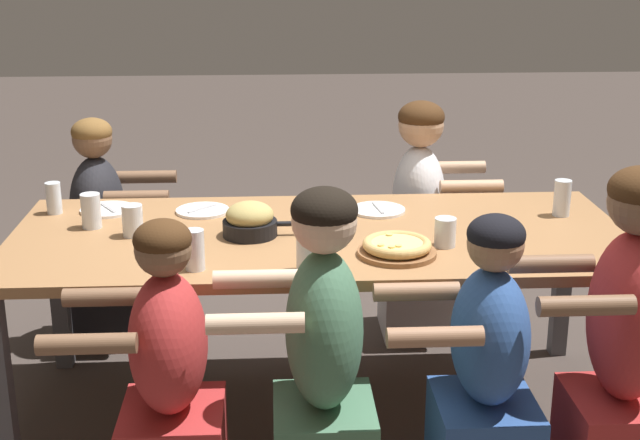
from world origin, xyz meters
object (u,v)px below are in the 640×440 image
drinking_glass_e (307,254)px  diner_near_right (623,361)px  skillet_bowl (250,221)px  drinking_glass_d (195,253)px  drinking_glass_c (133,222)px  empty_plate_a (203,211)px  drinking_glass_f (445,234)px  drinking_glass_b (326,237)px  empty_plate_b (378,210)px  diner_far_midright (418,228)px  empty_plate_c (108,210)px  diner_far_left (101,243)px  drinking_glass_g (91,213)px  diner_near_midright (485,388)px  drinking_glass_a (54,200)px  pizza_board_main (397,247)px  diner_near_center (323,377)px  diner_near_midleft (170,397)px  drinking_glass_h (562,200)px

drinking_glass_e → diner_near_right: bearing=-18.0°
skillet_bowl → drinking_glass_d: size_ratio=2.11×
drinking_glass_c → drinking_glass_e: drinking_glass_e is taller
empty_plate_a → drinking_glass_f: size_ratio=2.04×
drinking_glass_b → diner_near_right: 1.08m
drinking_glass_d → skillet_bowl: bearing=62.5°
empty_plate_b → drinking_glass_f: 0.48m
skillet_bowl → diner_far_midright: size_ratio=0.26×
drinking_glass_e → empty_plate_c: bearing=137.5°
skillet_bowl → diner_far_left: bearing=133.6°
empty_plate_a → drinking_glass_b: size_ratio=1.98×
drinking_glass_e → empty_plate_a: bearing=120.2°
drinking_glass_g → diner_near_midright: 1.64m
empty_plate_a → drinking_glass_a: 0.60m
pizza_board_main → empty_plate_c: 1.26m
drinking_glass_b → diner_near_center: size_ratio=0.10×
empty_plate_b → drinking_glass_c: bearing=-165.2°
drinking_glass_g → diner_far_left: diner_far_left is taller
diner_near_midleft → diner_far_midright: 1.77m
diner_far_midright → drinking_glass_b: bearing=-28.2°
drinking_glass_g → diner_near_midright: diner_near_midright is taller
empty_plate_b → diner_far_midright: diner_far_midright is taller
drinking_glass_c → drinking_glass_h: (1.69, 0.16, 0.01)m
empty_plate_b → drinking_glass_a: 1.32m
diner_far_midright → diner_near_midleft: bearing=-35.0°
drinking_glass_b → drinking_glass_g: drinking_glass_g is taller
empty_plate_a → empty_plate_c: bearing=174.9°
diner_far_midright → drinking_glass_c: bearing=-59.2°
empty_plate_b → drinking_glass_h: bearing=-7.4°
drinking_glass_a → drinking_glass_c: (0.36, -0.30, -0.00)m
empty_plate_c → drinking_glass_b: (0.87, -0.52, 0.04)m
drinking_glass_e → empty_plate_b: bearing=64.3°
empty_plate_a → drinking_glass_f: 1.03m
empty_plate_c → drinking_glass_g: 0.22m
pizza_board_main → drinking_glass_e: drinking_glass_e is taller
drinking_glass_h → diner_near_midleft: 1.77m
drinking_glass_c → drinking_glass_f: bearing=-9.1°
drinking_glass_g → diner_near_center: bearing=-44.4°
drinking_glass_f → drinking_glass_h: 0.64m
drinking_glass_f → diner_far_midright: 0.95m
drinking_glass_g → drinking_glass_h: (1.87, 0.05, 0.00)m
pizza_board_main → drinking_glass_a: (-1.32, 0.57, 0.03)m
empty_plate_b → drinking_glass_e: bearing=-115.7°
empty_plate_b → drinking_glass_c: drinking_glass_c is taller
drinking_glass_a → diner_near_center: size_ratio=0.11×
diner_far_left → empty_plate_b: bearing=69.2°
drinking_glass_b → diner_near_midleft: bearing=-134.5°
drinking_glass_e → drinking_glass_b: bearing=70.3°
drinking_glass_h → diner_near_right: diner_near_right is taller
empty_plate_b → empty_plate_c: size_ratio=0.99×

